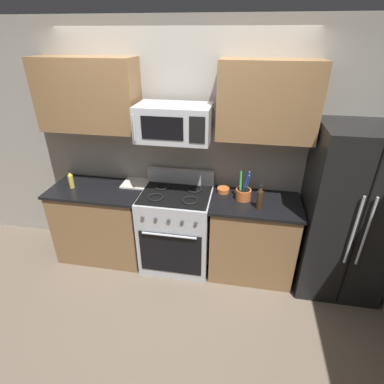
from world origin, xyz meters
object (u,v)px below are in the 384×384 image
Objects in this scene: cutting_board at (136,183)px; microwave at (174,123)px; prep_bowl at (223,190)px; bottle_soy at (260,198)px; bottle_oil at (71,180)px; refrigerator at (347,214)px; range_oven at (177,229)px; utensil_crock at (243,193)px.

microwave is at bearing -17.24° from cutting_board.
microwave is 0.90m from prep_bowl.
prep_bowl is (-0.37, 0.28, -0.09)m from bottle_soy.
bottle_oil reaches higher than prep_bowl.
bottle_oil is at bearing 177.52° from bottle_soy.
bottle_oil is 1.51× the size of prep_bowl.
refrigerator is 0.88m from bottle_soy.
range_oven is 1.77m from refrigerator.
bottle_oil is at bearing -178.48° from range_oven.
bottle_oil is at bearing -179.72° from refrigerator.
utensil_crock is at bearing -28.68° from prep_bowl.
range_oven is 3.62× the size of cutting_board.
refrigerator reaches higher than utensil_crock.
bottle_oil is (-2.90, -0.01, 0.13)m from refrigerator.
refrigerator is (1.73, -0.02, 0.40)m from range_oven.
microwave is 1.00m from utensil_crock.
refrigerator is 2.46× the size of microwave.
prep_bowl is (0.49, 0.13, -0.75)m from microwave.
range_oven is 4.31× the size of bottle_soy.
refrigerator is 5.40× the size of utensil_crock.
cutting_board is 1.41m from bottle_soy.
bottle_soy is (-0.86, -0.10, 0.15)m from refrigerator.
utensil_crock is at bearing 176.79° from refrigerator.
range_oven is 5.30× the size of bottle_oil.
refrigerator is at bearing -0.57° from range_oven.
range_oven is 1.54× the size of microwave.
range_oven is 0.87m from utensil_crock.
range_oven is 1.29m from bottle_oil.
cutting_board is (-1.21, 0.14, -0.06)m from utensil_crock.
refrigerator is 2.24m from cutting_board.
cutting_board is at bearing 167.60° from bottle_soy.
bottle_soy is (0.87, -0.15, -0.66)m from microwave.
prep_bowl is at bearing -1.38° from cutting_board.
refrigerator is 8.50× the size of bottle_oil.
refrigerator is 5.80× the size of cutting_board.
bottle_oil is (-1.88, -0.07, 0.03)m from utensil_crock.
refrigerator is 12.86× the size of prep_bowl.
bottle_soy is at bearing -45.23° from utensil_crock.
range_oven is at bearing 179.43° from refrigerator.
refrigerator is 6.91× the size of bottle_soy.
refrigerator is at bearing -3.21° from utensil_crock.
microwave is at bearing 170.48° from bottle_soy.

